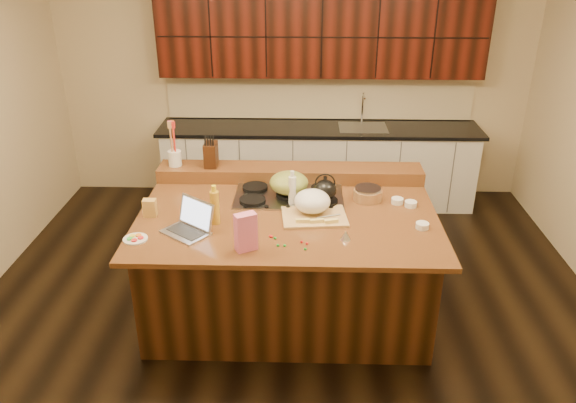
{
  "coord_description": "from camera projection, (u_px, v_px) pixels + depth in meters",
  "views": [
    {
      "loc": [
        0.12,
        -4.03,
        2.96
      ],
      "look_at": [
        0.0,
        0.05,
        1.0
      ],
      "focal_mm": 35.0,
      "sensor_mm": 36.0,
      "label": 1
    }
  ],
  "objects": [
    {
      "name": "room",
      "position": [
        288.0,
        164.0,
        4.33
      ],
      "size": [
        5.52,
        5.02,
        2.72
      ],
      "color": "black",
      "rests_on": "ground"
    },
    {
      "name": "island",
      "position": [
        288.0,
        261.0,
        4.72
      ],
      "size": [
        2.4,
        1.6,
        0.92
      ],
      "color": "black",
      "rests_on": "ground"
    },
    {
      "name": "back_ledge",
      "position": [
        290.0,
        173.0,
        5.13
      ],
      "size": [
        2.4,
        0.3,
        0.12
      ],
      "primitive_type": "cube",
      "color": "black",
      "rests_on": "island"
    },
    {
      "name": "cooktop",
      "position": [
        289.0,
        196.0,
        4.78
      ],
      "size": [
        0.92,
        0.52,
        0.05
      ],
      "color": "gray",
      "rests_on": "island"
    },
    {
      "name": "back_counter",
      "position": [
        319.0,
        122.0,
        6.49
      ],
      "size": [
        3.7,
        0.66,
        2.4
      ],
      "color": "silver",
      "rests_on": "ground"
    },
    {
      "name": "kettle",
      "position": [
        325.0,
        190.0,
        4.61
      ],
      "size": [
        0.23,
        0.23,
        0.17
      ],
      "primitive_type": "ellipsoid",
      "rotation": [
        0.0,
        0.0,
        0.19
      ],
      "color": "black",
      "rests_on": "cooktop"
    },
    {
      "name": "green_bowl",
      "position": [
        289.0,
        183.0,
        4.73
      ],
      "size": [
        0.42,
        0.42,
        0.18
      ],
      "primitive_type": "ellipsoid",
      "rotation": [
        0.0,
        0.0,
        -0.35
      ],
      "color": "olive",
      "rests_on": "cooktop"
    },
    {
      "name": "laptop",
      "position": [
        190.0,
        224.0,
        4.22
      ],
      "size": [
        0.43,
        0.42,
        0.24
      ],
      "rotation": [
        0.0,
        0.0,
        -0.65
      ],
      "color": "#B7B7BC",
      "rests_on": "island"
    },
    {
      "name": "oil_bottle",
      "position": [
        215.0,
        208.0,
        4.31
      ],
      "size": [
        0.09,
        0.09,
        0.27
      ],
      "primitive_type": "cylinder",
      "rotation": [
        0.0,
        0.0,
        -0.34
      ],
      "color": "gold",
      "rests_on": "island"
    },
    {
      "name": "vinegar_bottle",
      "position": [
        292.0,
        191.0,
        4.61
      ],
      "size": [
        0.08,
        0.08,
        0.25
      ],
      "primitive_type": "cylinder",
      "rotation": [
        0.0,
        0.0,
        -0.26
      ],
      "color": "silver",
      "rests_on": "island"
    },
    {
      "name": "wooden_tray",
      "position": [
        313.0,
        205.0,
        4.45
      ],
      "size": [
        0.54,
        0.43,
        0.2
      ],
      "rotation": [
        0.0,
        0.0,
        0.1
      ],
      "color": "tan",
      "rests_on": "island"
    },
    {
      "name": "ramekin_a",
      "position": [
        422.0,
        226.0,
        4.28
      ],
      "size": [
        0.12,
        0.12,
        0.04
      ],
      "primitive_type": "cylinder",
      "rotation": [
        0.0,
        0.0,
        0.23
      ],
      "color": "white",
      "rests_on": "island"
    },
    {
      "name": "ramekin_b",
      "position": [
        411.0,
        204.0,
        4.62
      ],
      "size": [
        0.11,
        0.11,
        0.04
      ],
      "primitive_type": "cylinder",
      "rotation": [
        0.0,
        0.0,
        -0.06
      ],
      "color": "white",
      "rests_on": "island"
    },
    {
      "name": "ramekin_c",
      "position": [
        397.0,
        201.0,
        4.68
      ],
      "size": [
        0.13,
        0.13,
        0.04
      ],
      "primitive_type": "cylinder",
      "rotation": [
        0.0,
        0.0,
        -0.39
      ],
      "color": "white",
      "rests_on": "island"
    },
    {
      "name": "strainer_bowl",
      "position": [
        368.0,
        195.0,
        4.73
      ],
      "size": [
        0.28,
        0.28,
        0.09
      ],
      "primitive_type": "cylinder",
      "rotation": [
        0.0,
        0.0,
        0.2
      ],
      "color": "#996B3F",
      "rests_on": "island"
    },
    {
      "name": "kitchen_timer",
      "position": [
        346.0,
        235.0,
        4.12
      ],
      "size": [
        0.09,
        0.09,
        0.07
      ],
      "primitive_type": "cone",
      "rotation": [
        0.0,
        0.0,
        0.09
      ],
      "color": "silver",
      "rests_on": "island"
    },
    {
      "name": "pink_bag",
      "position": [
        246.0,
        232.0,
        3.94
      ],
      "size": [
        0.17,
        0.14,
        0.28
      ],
      "primitive_type": "cube",
      "rotation": [
        0.0,
        0.0,
        0.48
      ],
      "color": "pink",
      "rests_on": "island"
    },
    {
      "name": "candy_plate",
      "position": [
        135.0,
        239.0,
        4.13
      ],
      "size": [
        0.23,
        0.23,
        0.01
      ],
      "primitive_type": "cylinder",
      "rotation": [
        0.0,
        0.0,
        -0.36
      ],
      "color": "white",
      "rests_on": "island"
    },
    {
      "name": "package_box",
      "position": [
        150.0,
        208.0,
        4.45
      ],
      "size": [
        0.1,
        0.07,
        0.14
      ],
      "primitive_type": "cube",
      "rotation": [
        0.0,
        0.0,
        0.02
      ],
      "color": "gold",
      "rests_on": "island"
    },
    {
      "name": "utensil_crock",
      "position": [
        175.0,
        158.0,
        5.1
      ],
      "size": [
        0.14,
        0.14,
        0.14
      ],
      "primitive_type": "cylinder",
      "rotation": [
        0.0,
        0.0,
        0.17
      ],
      "color": "white",
      "rests_on": "back_ledge"
    },
    {
      "name": "knife_block",
      "position": [
        211.0,
        155.0,
        5.07
      ],
      "size": [
        0.11,
        0.18,
        0.22
      ],
      "primitive_type": "cube",
      "rotation": [
        0.0,
        0.0,
        -0.01
      ],
      "color": "black",
      "rests_on": "back_ledge"
    },
    {
      "name": "gumdrop_0",
      "position": [
        252.0,
        244.0,
        4.05
      ],
      "size": [
        0.02,
        0.02,
        0.02
      ],
      "primitive_type": "ellipsoid",
      "color": "red",
      "rests_on": "island"
    },
    {
      "name": "gumdrop_1",
      "position": [
        285.0,
        246.0,
        4.03
      ],
      "size": [
        0.02,
        0.02,
        0.02
      ],
      "primitive_type": "ellipsoid",
      "color": "#198C26",
      "rests_on": "island"
    },
    {
      "name": "gumdrop_2",
      "position": [
        307.0,
        243.0,
        4.06
      ],
      "size": [
        0.02,
        0.02,
        0.02
      ],
      "primitive_type": "ellipsoid",
      "color": "red",
      "rests_on": "island"
    },
    {
      "name": "gumdrop_3",
      "position": [
        255.0,
        246.0,
        4.03
      ],
      "size": [
        0.02,
        0.02,
        0.02
      ],
      "primitive_type": "ellipsoid",
      "color": "#198C26",
      "rests_on": "island"
    },
    {
      "name": "gumdrop_4",
      "position": [
        270.0,
        236.0,
        4.16
      ],
      "size": [
        0.02,
        0.02,
        0.02
      ],
      "primitive_type": "ellipsoid",
      "color": "red",
      "rests_on": "island"
    },
    {
      "name": "gumdrop_5",
      "position": [
        275.0,
        238.0,
        4.13
      ],
      "size": [
        0.02,
        0.02,
        0.02
      ],
      "primitive_type": "ellipsoid",
      "color": "#198C26",
      "rests_on": "island"
    },
    {
      "name": "gumdrop_6",
      "position": [
        271.0,
        236.0,
        4.15
      ],
      "size": [
        0.02,
        0.02,
        0.02
      ],
      "primitive_type": "ellipsoid",
      "color": "red",
      "rests_on": "island"
    },
    {
      "name": "gumdrop_7",
      "position": [
        305.0,
        249.0,
        3.99
      ],
      "size": [
        0.02,
        0.02,
        0.02
      ],
      "primitive_type": "ellipsoid",
      "color": "#198C26",
      "rests_on": "island"
    },
    {
      "name": "gumdrop_8",
      "position": [
        302.0,
        242.0,
        4.08
      ],
      "size": [
        0.02,
        0.02,
        0.02
      ],
      "primitive_type": "ellipsoid",
      "color": "red",
      "rests_on": "island"
    },
    {
      "name": "gumdrop_9",
      "position": [
        278.0,
        245.0,
        4.04
      ],
      "size": [
        0.02,
        0.02,
        0.02
      ],
      "primitive_type": "ellipsoid",
      "color": "#198C26",
      "rests_on": "island"
    },
    {
      "name": "gumdrop_10",
      "position": [
        255.0,
        248.0,
        4.01
      ],
      "size": [
        0.02,
        0.02,
        0.02
      ],
      "primitive_type": "ellipsoid",
      "color": "red",
      "rests_on": "island"
    }
  ]
}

